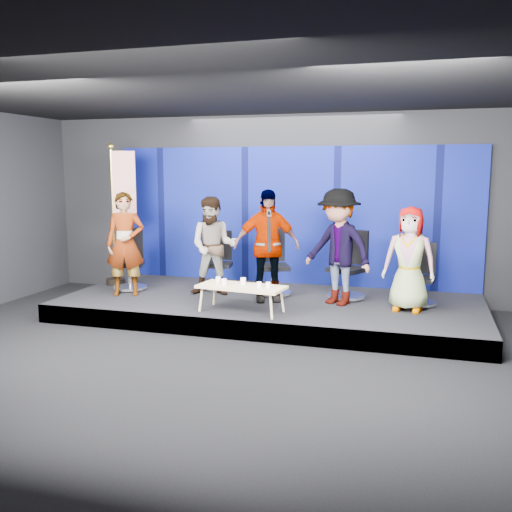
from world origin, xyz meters
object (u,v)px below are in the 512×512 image
object	(u,v)px
panelist_b	(214,246)
chair_d	(349,276)
mug_c	(243,281)
mug_e	(268,285)
mug_d	(259,285)
chair_c	(273,273)
chair_b	(219,270)
mug_a	(218,280)
flag_stand	(120,211)
chair_a	(130,269)
mug_b	(224,282)
panelist_e	(409,259)
chair_e	(420,285)
panelist_c	(267,246)
panelist_d	(338,247)
panelist_a	(125,244)
coffee_table	(241,288)

from	to	relation	value
panelist_b	chair_d	world-z (taller)	panelist_b
mug_c	mug_e	distance (m)	0.48
mug_c	mug_d	bearing A→B (deg)	-31.07
chair_c	chair_b	bearing A→B (deg)	148.47
mug_a	flag_stand	bearing A→B (deg)	152.61
chair_a	mug_b	world-z (taller)	chair_a
panelist_b	mug_c	xyz separation A→B (m)	(0.83, -0.89, -0.40)
panelist_e	panelist_b	bearing A→B (deg)	-174.85
chair_a	mug_c	world-z (taller)	chair_a
chair_e	mug_e	distance (m)	2.57
chair_a	mug_e	world-z (taller)	chair_a
panelist_b	mug_e	world-z (taller)	panelist_b
chair_b	mug_d	world-z (taller)	chair_b
chair_e	mug_b	distance (m)	3.19
panelist_c	mug_c	size ratio (longest dim) A/B	18.64
panelist_c	panelist_d	bearing A→B (deg)	-18.75
mug_b	panelist_d	bearing A→B (deg)	30.95
panelist_a	panelist_c	bearing A→B (deg)	-15.16
panelist_c	mug_a	bearing A→B (deg)	-151.93
chair_a	mug_e	distance (m)	3.11
chair_a	panelist_a	bearing A→B (deg)	-89.89
panelist_a	coffee_table	size ratio (longest dim) A/B	1.28
panelist_c	mug_e	size ratio (longest dim) A/B	21.67
mug_a	chair_b	bearing A→B (deg)	110.16
chair_b	mug_b	distance (m)	1.67
chair_c	chair_e	size ratio (longest dim) A/B	1.14
panelist_d	chair_e	bearing A→B (deg)	41.54
chair_a	mug_c	xyz separation A→B (m)	(2.47, -0.91, 0.10)
panelist_b	mug_a	bearing A→B (deg)	-75.54
panelist_d	chair_a	bearing A→B (deg)	-155.19
mug_a	mug_e	size ratio (longest dim) A/B	1.12
mug_a	mug_d	size ratio (longest dim) A/B	1.09
chair_e	panelist_e	bearing A→B (deg)	-102.21
chair_c	panelist_e	world-z (taller)	panelist_e
coffee_table	mug_d	distance (m)	0.32
chair_a	panelist_b	world-z (taller)	panelist_b
panelist_c	mug_b	bearing A→B (deg)	-139.82
chair_d	chair_e	world-z (taller)	chair_d
panelist_d	panelist_b	bearing A→B (deg)	-155.73
chair_d	mug_b	xyz separation A→B (m)	(-1.72, -1.46, 0.08)
mug_c	flag_stand	distance (m)	3.23
panelist_d	mug_c	world-z (taller)	panelist_d
mug_a	panelist_c	bearing A→B (deg)	51.35
mug_d	flag_stand	xyz separation A→B (m)	(-3.14, 1.44, 0.95)
mug_c	mug_d	distance (m)	0.37
mug_a	mug_b	world-z (taller)	same
mug_a	flag_stand	distance (m)	2.88
chair_b	chair_c	bearing A→B (deg)	-18.66
panelist_c	chair_d	world-z (taller)	panelist_c
panelist_a	chair_b	size ratio (longest dim) A/B	1.70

